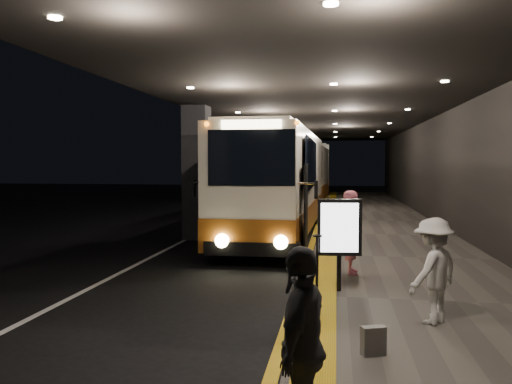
% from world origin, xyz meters
% --- Properties ---
extents(ground, '(90.00, 90.00, 0.00)m').
position_xyz_m(ground, '(0.00, 0.00, 0.00)').
color(ground, black).
extents(lane_line_white, '(0.12, 50.00, 0.01)m').
position_xyz_m(lane_line_white, '(-1.80, 5.00, 0.01)').
color(lane_line_white, silver).
rests_on(lane_line_white, ground).
extents(kerb_stripe_yellow, '(0.18, 50.00, 0.01)m').
position_xyz_m(kerb_stripe_yellow, '(2.35, 5.00, 0.01)').
color(kerb_stripe_yellow, gold).
rests_on(kerb_stripe_yellow, ground).
extents(sidewalk, '(4.50, 50.00, 0.15)m').
position_xyz_m(sidewalk, '(4.75, 5.00, 0.07)').
color(sidewalk, '#514C44').
rests_on(sidewalk, ground).
extents(tactile_strip, '(0.50, 50.00, 0.01)m').
position_xyz_m(tactile_strip, '(2.85, 5.00, 0.16)').
color(tactile_strip, gold).
rests_on(tactile_strip, sidewalk).
extents(terminal_wall, '(0.10, 50.00, 6.00)m').
position_xyz_m(terminal_wall, '(7.00, 5.00, 3.00)').
color(terminal_wall, black).
rests_on(terminal_wall, ground).
extents(support_columns, '(0.80, 24.80, 4.40)m').
position_xyz_m(support_columns, '(-1.50, 4.00, 2.20)').
color(support_columns, black).
rests_on(support_columns, ground).
extents(canopy, '(9.00, 50.00, 0.40)m').
position_xyz_m(canopy, '(2.50, 5.00, 4.60)').
color(canopy, black).
rests_on(canopy, support_columns).
extents(coach_main, '(2.59, 11.38, 3.53)m').
position_xyz_m(coach_main, '(1.13, 4.93, 1.69)').
color(coach_main, beige).
rests_on(coach_main, ground).
extents(coach_second, '(2.94, 11.21, 3.49)m').
position_xyz_m(coach_second, '(1.09, 16.70, 1.67)').
color(coach_second, beige).
rests_on(coach_second, ground).
extents(coach_third, '(3.13, 12.57, 3.92)m').
position_xyz_m(coach_third, '(0.96, 31.48, 1.88)').
color(coach_third, beige).
rests_on(coach_third, ground).
extents(passenger_boarding, '(0.46, 0.67, 1.79)m').
position_xyz_m(passenger_boarding, '(3.43, -1.22, 1.04)').
color(passenger_boarding, '#D46275').
rests_on(passenger_boarding, sidewalk).
extents(passenger_waiting_white, '(1.03, 1.06, 1.57)m').
position_xyz_m(passenger_waiting_white, '(4.51, -4.42, 0.93)').
color(passenger_waiting_white, beige).
rests_on(passenger_waiting_white, sidewalk).
extents(passenger_waiting_grey, '(0.69, 1.07, 1.68)m').
position_xyz_m(passenger_waiting_grey, '(2.82, -7.92, 0.99)').
color(passenger_waiting_grey, '#49494E').
rests_on(passenger_waiting_grey, sidewalk).
extents(bag_polka, '(0.32, 0.23, 0.36)m').
position_xyz_m(bag_polka, '(3.55, -5.84, 0.33)').
color(bag_polka, black).
rests_on(bag_polka, sidewalk).
extents(info_sign, '(0.81, 0.21, 1.71)m').
position_xyz_m(info_sign, '(3.15, -2.77, 1.30)').
color(info_sign, black).
rests_on(info_sign, sidewalk).
extents(stanchion_post, '(0.05, 0.05, 1.05)m').
position_xyz_m(stanchion_post, '(2.75, -2.96, 0.67)').
color(stanchion_post, black).
rests_on(stanchion_post, sidewalk).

